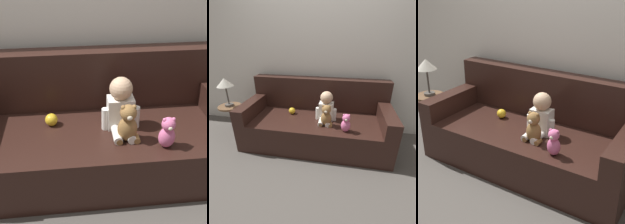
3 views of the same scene
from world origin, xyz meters
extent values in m
plane|color=#4C4742|center=(0.00, 0.00, 0.00)|extent=(12.00, 12.00, 0.00)
cube|color=black|center=(0.00, 0.00, 0.19)|extent=(1.96, 0.86, 0.39)
cube|color=black|center=(0.00, 0.34, 0.62)|extent=(1.96, 0.18, 0.47)
cube|color=white|center=(0.14, -0.01, 0.51)|extent=(0.18, 0.13, 0.23)
sphere|color=tan|center=(0.14, -0.01, 0.69)|extent=(0.16, 0.16, 0.16)
cylinder|color=white|center=(0.10, -0.15, 0.42)|extent=(0.06, 0.17, 0.06)
cylinder|color=white|center=(0.19, -0.15, 0.42)|extent=(0.06, 0.17, 0.06)
cylinder|color=white|center=(0.03, -0.03, 0.47)|extent=(0.05, 0.05, 0.16)
cylinder|color=white|center=(0.25, -0.03, 0.47)|extent=(0.05, 0.05, 0.16)
ellipsoid|color=olive|center=(0.16, -0.18, 0.48)|extent=(0.13, 0.11, 0.18)
sphere|color=olive|center=(0.16, -0.19, 0.61)|extent=(0.11, 0.11, 0.11)
sphere|color=olive|center=(0.13, -0.19, 0.65)|extent=(0.03, 0.03, 0.03)
sphere|color=olive|center=(0.20, -0.19, 0.65)|extent=(0.03, 0.03, 0.03)
sphere|color=beige|center=(0.16, -0.23, 0.60)|extent=(0.04, 0.04, 0.04)
cylinder|color=olive|center=(0.10, -0.20, 0.41)|extent=(0.04, 0.07, 0.04)
cylinder|color=olive|center=(0.22, -0.20, 0.41)|extent=(0.04, 0.07, 0.04)
ellipsoid|color=#DB6699|center=(0.40, -0.28, 0.46)|extent=(0.11, 0.09, 0.15)
sphere|color=#DB6699|center=(0.40, -0.29, 0.57)|extent=(0.09, 0.09, 0.09)
sphere|color=#DB6699|center=(0.37, -0.29, 0.60)|extent=(0.03, 0.03, 0.03)
sphere|color=#DB6699|center=(0.43, -0.29, 0.60)|extent=(0.03, 0.03, 0.03)
sphere|color=beige|center=(0.40, -0.32, 0.56)|extent=(0.03, 0.03, 0.03)
sphere|color=gold|center=(-0.35, 0.06, 0.43)|extent=(0.09, 0.09, 0.09)
camera|label=1|loc=(-0.19, -1.88, 1.65)|focal=50.00mm
camera|label=2|loc=(0.36, -2.10, 1.47)|focal=28.00mm
camera|label=3|loc=(1.33, -2.22, 1.70)|focal=50.00mm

